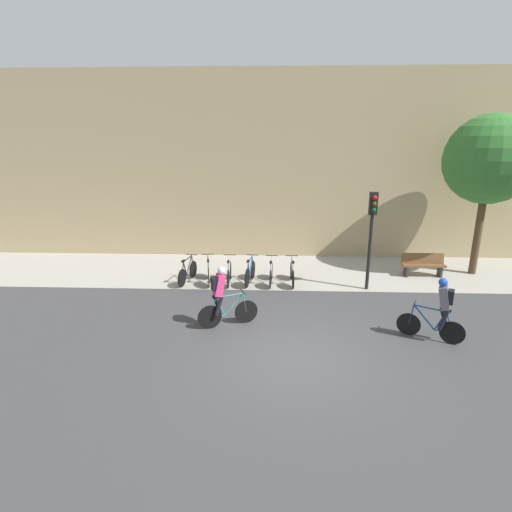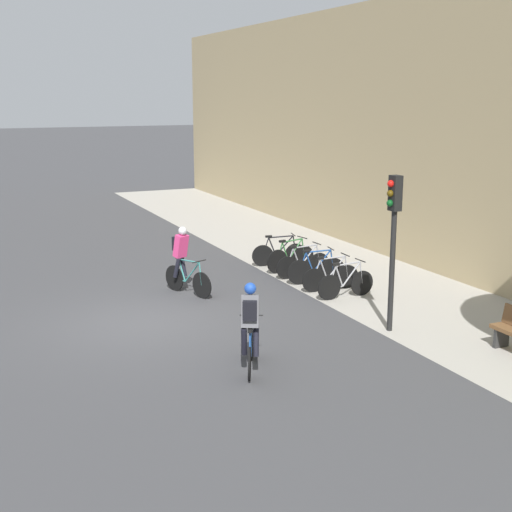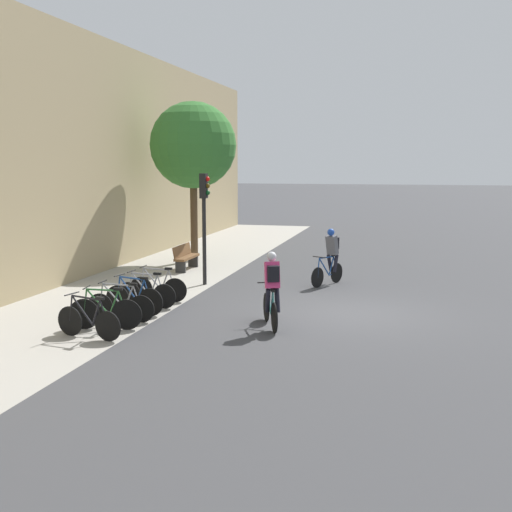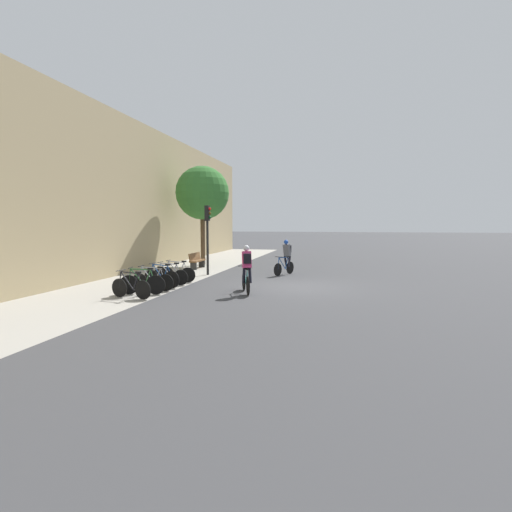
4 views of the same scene
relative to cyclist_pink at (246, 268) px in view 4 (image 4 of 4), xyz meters
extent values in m
plane|color=#3D3D3F|center=(1.96, -1.60, -0.95)|extent=(200.00, 200.00, 0.00)
cube|color=#A39E93|center=(1.96, 5.15, -0.94)|extent=(44.00, 4.50, 0.01)
cube|color=tan|center=(1.96, 7.70, 3.07)|extent=(44.00, 0.60, 8.03)
cylinder|color=black|center=(0.66, 0.27, -0.60)|extent=(0.65, 0.30, 0.69)
cylinder|color=black|center=(-0.34, -0.14, -0.60)|extent=(0.65, 0.30, 0.69)
cylinder|color=teal|center=(0.32, 0.13, -0.32)|extent=(0.56, 0.26, 0.62)
cylinder|color=teal|center=(-0.05, -0.02, -0.33)|extent=(0.27, 0.14, 0.58)
cylinder|color=teal|center=(0.21, 0.09, -0.04)|extent=(0.75, 0.34, 0.07)
cylinder|color=teal|center=(-0.14, -0.06, -0.61)|extent=(0.41, 0.19, 0.05)
cylinder|color=teal|center=(-0.25, -0.10, -0.33)|extent=(0.22, 0.12, 0.56)
cylinder|color=teal|center=(0.62, 0.26, -0.31)|extent=(0.13, 0.08, 0.59)
cylinder|color=black|center=(0.58, 0.24, 0.02)|extent=(0.20, 0.44, 0.03)
cube|color=black|center=(-0.16, -0.06, -0.01)|extent=(0.22, 0.15, 0.06)
cube|color=#DB3875|center=(-0.06, -0.03, 0.32)|extent=(0.42, 0.42, 0.63)
sphere|color=silver|center=(0.01, 0.00, 0.73)|extent=(0.29, 0.29, 0.22)
cylinder|color=black|center=(-0.07, -0.15, -0.26)|extent=(0.30, 0.21, 0.56)
cylinder|color=black|center=(-0.15, 0.06, -0.26)|extent=(0.26, 0.19, 0.56)
cube|color=black|center=(-0.19, -0.08, 0.37)|extent=(0.23, 0.29, 0.36)
cylinder|color=black|center=(5.11, -0.31, -0.63)|extent=(0.58, 0.31, 0.63)
cylinder|color=black|center=(6.08, -0.78, -0.63)|extent=(0.58, 0.31, 0.63)
cylinder|color=#1E478C|center=(5.44, -0.47, -0.35)|extent=(0.55, 0.29, 0.62)
cylinder|color=#1E478C|center=(5.80, -0.64, -0.36)|extent=(0.26, 0.16, 0.58)
cylinder|color=#1E478C|center=(5.55, -0.52, -0.07)|extent=(0.73, 0.39, 0.07)
cylinder|color=#1E478C|center=(5.88, -0.68, -0.64)|extent=(0.40, 0.22, 0.05)
cylinder|color=#1E478C|center=(5.99, -0.74, -0.36)|extent=(0.22, 0.13, 0.56)
cylinder|color=#1E478C|center=(5.15, -0.33, -0.34)|extent=(0.13, 0.09, 0.59)
cylinder|color=black|center=(5.19, -0.35, -0.01)|extent=(0.23, 0.43, 0.03)
cube|color=black|center=(5.90, -0.69, -0.04)|extent=(0.21, 0.16, 0.06)
cube|color=#5B5B60|center=(5.81, -0.65, 0.29)|extent=(0.43, 0.43, 0.63)
sphere|color=#1E47AD|center=(5.74, -0.62, 0.70)|extent=(0.29, 0.29, 0.22)
cylinder|color=black|center=(5.91, -0.57, -0.29)|extent=(0.30, 0.22, 0.56)
cylinder|color=black|center=(5.81, -0.77, -0.29)|extent=(0.26, 0.20, 0.56)
cube|color=black|center=(5.94, -0.71, 0.34)|extent=(0.24, 0.30, 0.36)
cylinder|color=black|center=(-1.64, 4.17, -0.61)|extent=(0.17, 0.65, 0.66)
cylinder|color=black|center=(-1.85, 3.15, -0.61)|extent=(0.17, 0.65, 0.66)
cylinder|color=black|center=(-1.71, 3.82, -0.33)|extent=(0.16, 0.56, 0.62)
cylinder|color=black|center=(-1.79, 3.45, -0.35)|extent=(0.09, 0.27, 0.58)
cylinder|color=black|center=(-1.73, 3.71, -0.05)|extent=(0.20, 0.76, 0.07)
cylinder|color=black|center=(-1.81, 3.36, -0.62)|extent=(0.12, 0.41, 0.05)
cylinder|color=black|center=(-1.83, 3.25, -0.34)|extent=(0.08, 0.22, 0.56)
cylinder|color=black|center=(-1.65, 4.13, -0.32)|extent=(0.06, 0.12, 0.59)
cylinder|color=black|center=(-1.65, 4.09, 0.01)|extent=(0.46, 0.12, 0.03)
cube|color=black|center=(-1.81, 3.34, -0.02)|extent=(0.12, 0.21, 0.06)
cylinder|color=black|center=(-1.05, 4.15, -0.59)|extent=(0.16, 0.70, 0.71)
cylinder|color=black|center=(-0.88, 3.18, -0.59)|extent=(0.16, 0.70, 0.71)
cylinder|color=#2D6B33|center=(-0.99, 3.82, -0.31)|extent=(0.13, 0.54, 0.62)
cylinder|color=#2D6B33|center=(-0.93, 3.46, -0.33)|extent=(0.08, 0.26, 0.58)
cylinder|color=#2D6B33|center=(-0.97, 3.71, -0.03)|extent=(0.16, 0.73, 0.07)
cylinder|color=#2D6B33|center=(-0.91, 3.37, -0.60)|extent=(0.10, 0.40, 0.05)
cylinder|color=#2D6B33|center=(-0.90, 3.26, -0.32)|extent=(0.07, 0.21, 0.56)
cylinder|color=#2D6B33|center=(-1.04, 4.11, -0.30)|extent=(0.06, 0.12, 0.58)
cylinder|color=black|center=(-1.04, 4.07, 0.03)|extent=(0.46, 0.11, 0.03)
cube|color=black|center=(-0.91, 3.35, 0.00)|extent=(0.11, 0.21, 0.06)
cylinder|color=black|center=(-0.20, 4.19, -0.62)|extent=(0.06, 0.66, 0.66)
cylinder|color=black|center=(-0.17, 3.14, -0.62)|extent=(0.06, 0.66, 0.66)
cylinder|color=#99999E|center=(-0.19, 3.83, -0.33)|extent=(0.06, 0.58, 0.62)
cylinder|color=#99999E|center=(-0.18, 3.44, -0.35)|extent=(0.05, 0.27, 0.58)
cylinder|color=#99999E|center=(-0.19, 3.71, -0.05)|extent=(0.06, 0.78, 0.07)
cylinder|color=#99999E|center=(-0.18, 3.35, -0.62)|extent=(0.05, 0.42, 0.05)
cylinder|color=#99999E|center=(-0.17, 3.23, -0.34)|extent=(0.04, 0.22, 0.56)
cylinder|color=#99999E|center=(-0.20, 4.14, -0.33)|extent=(0.04, 0.12, 0.59)
cylinder|color=black|center=(-0.20, 4.10, 0.00)|extent=(0.46, 0.04, 0.03)
cube|color=black|center=(-0.18, 3.32, -0.03)|extent=(0.09, 0.20, 0.06)
cylinder|color=black|center=(0.67, 4.14, -0.60)|extent=(0.15, 0.70, 0.70)
cylinder|color=black|center=(0.51, 3.18, -0.60)|extent=(0.15, 0.70, 0.70)
cylinder|color=#1E478C|center=(0.61, 3.82, -0.31)|extent=(0.13, 0.54, 0.62)
cylinder|color=#1E478C|center=(0.56, 3.46, -0.33)|extent=(0.08, 0.26, 0.58)
cylinder|color=#1E478C|center=(0.60, 3.71, -0.03)|extent=(0.16, 0.72, 0.07)
cylinder|color=#1E478C|center=(0.54, 3.37, -0.60)|extent=(0.10, 0.39, 0.05)
cylinder|color=#1E478C|center=(0.52, 3.27, -0.32)|extent=(0.07, 0.21, 0.56)
cylinder|color=#1E478C|center=(0.66, 4.10, -0.31)|extent=(0.05, 0.12, 0.58)
cylinder|color=black|center=(0.66, 4.07, 0.02)|extent=(0.46, 0.10, 0.03)
cube|color=black|center=(0.54, 3.35, -0.01)|extent=(0.11, 0.21, 0.06)
cylinder|color=black|center=(1.39, 4.17, -0.62)|extent=(0.07, 0.65, 0.65)
cylinder|color=black|center=(1.34, 3.16, -0.62)|extent=(0.07, 0.65, 0.65)
cylinder|color=#99999E|center=(1.38, 3.82, -0.34)|extent=(0.07, 0.56, 0.62)
cylinder|color=#99999E|center=(1.36, 3.45, -0.35)|extent=(0.05, 0.26, 0.58)
cylinder|color=#99999E|center=(1.37, 3.71, -0.05)|extent=(0.07, 0.75, 0.07)
cylinder|color=#99999E|center=(1.35, 3.36, -0.63)|extent=(0.05, 0.41, 0.05)
cylinder|color=#99999E|center=(1.35, 3.25, -0.34)|extent=(0.04, 0.21, 0.56)
cylinder|color=#99999E|center=(1.39, 4.12, -0.33)|extent=(0.04, 0.12, 0.58)
cylinder|color=black|center=(1.39, 4.08, 0.00)|extent=(0.46, 0.05, 0.03)
cube|color=black|center=(1.35, 3.34, -0.03)|extent=(0.09, 0.20, 0.06)
cylinder|color=black|center=(2.13, 4.16, -0.61)|extent=(0.05, 0.66, 0.66)
cylinder|color=black|center=(2.16, 3.17, -0.61)|extent=(0.05, 0.66, 0.66)
cylinder|color=#99999E|center=(2.14, 3.82, -0.33)|extent=(0.05, 0.55, 0.62)
cylinder|color=#99999E|center=(2.15, 3.45, -0.35)|extent=(0.05, 0.26, 0.58)
cylinder|color=#99999E|center=(2.14, 3.71, -0.05)|extent=(0.06, 0.74, 0.07)
cylinder|color=#99999E|center=(2.15, 3.36, -0.62)|extent=(0.04, 0.40, 0.05)
cylinder|color=#99999E|center=(2.15, 3.26, -0.34)|extent=(0.04, 0.21, 0.56)
cylinder|color=#99999E|center=(2.14, 4.12, -0.32)|extent=(0.04, 0.12, 0.58)
cylinder|color=black|center=(2.14, 4.08, 0.01)|extent=(0.46, 0.04, 0.03)
cube|color=black|center=(2.15, 3.34, -0.02)|extent=(0.08, 0.20, 0.06)
cylinder|color=black|center=(4.78, 3.19, 0.78)|extent=(0.12, 0.12, 3.45)
cube|color=black|center=(4.78, 3.19, 2.13)|extent=(0.26, 0.20, 0.76)
sphere|color=red|center=(4.78, 3.06, 2.34)|extent=(0.15, 0.15, 0.15)
sphere|color=#4C380A|center=(4.78, 3.06, 2.13)|extent=(0.15, 0.15, 0.15)
sphere|color=#0C4719|center=(4.78, 3.06, 1.92)|extent=(0.15, 0.15, 0.15)
cube|color=brown|center=(7.28, 4.68, -0.50)|extent=(1.63, 0.40, 0.08)
cube|color=brown|center=(7.28, 4.86, -0.26)|extent=(1.63, 0.12, 0.40)
cube|color=#2D2D2D|center=(6.63, 4.68, -0.72)|extent=(0.08, 0.36, 0.45)
cube|color=#2D2D2D|center=(7.94, 4.68, -0.72)|extent=(0.08, 0.36, 0.45)
cylinder|color=#4C3823|center=(9.39, 5.13, 0.74)|extent=(0.28, 0.28, 3.37)
sphere|color=#33702D|center=(9.39, 5.13, 3.49)|extent=(3.28, 3.28, 3.28)
camera|label=1|loc=(1.37, -10.34, 4.15)|focal=28.00mm
camera|label=2|loc=(17.29, -5.72, 4.19)|focal=50.00mm
camera|label=3|loc=(-13.97, -3.06, 2.82)|focal=45.00mm
camera|label=4|loc=(-14.04, -3.50, 1.65)|focal=28.00mm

